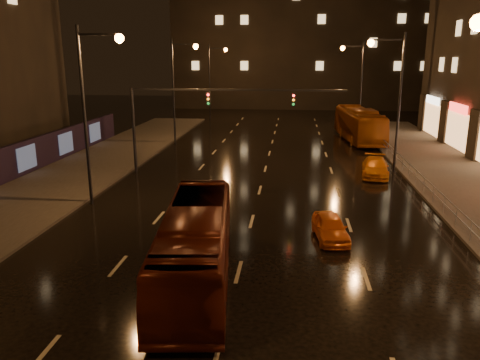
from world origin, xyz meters
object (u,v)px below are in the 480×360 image
object	(u,v)px
bus_red	(196,244)
bus_curb	(359,125)
taxi_near	(330,227)
taxi_far	(375,167)

from	to	relation	value
bus_red	bus_curb	size ratio (longest dim) A/B	0.87
bus_red	taxi_near	bearing A→B (deg)	34.19
bus_curb	taxi_far	size ratio (longest dim) A/B	2.69
taxi_far	bus_curb	bearing A→B (deg)	94.84
bus_red	bus_curb	distance (m)	33.92
bus_red	taxi_near	world-z (taller)	bus_red
taxi_near	bus_curb	bearing A→B (deg)	72.52
bus_curb	taxi_near	distance (m)	28.05
bus_red	taxi_near	xyz separation A→B (m)	(5.43, 4.72, -0.85)
bus_red	taxi_far	xyz separation A→B (m)	(9.54, 17.42, -0.80)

